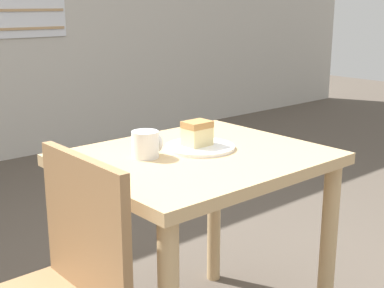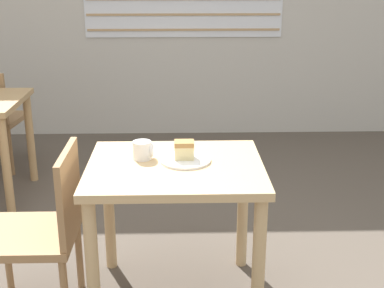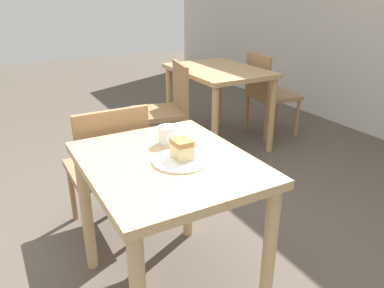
{
  "view_description": "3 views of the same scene",
  "coord_description": "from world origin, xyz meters",
  "px_view_note": "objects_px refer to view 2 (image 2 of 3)",
  "views": [
    {
      "loc": [
        -1.05,
        -1.16,
        1.25
      ],
      "look_at": [
        0.15,
        0.23,
        0.76
      ],
      "focal_mm": 50.0,
      "sensor_mm": 36.0,
      "label": 1
    },
    {
      "loc": [
        0.15,
        -2.22,
        1.66
      ],
      "look_at": [
        0.21,
        0.24,
        0.82
      ],
      "focal_mm": 50.0,
      "sensor_mm": 36.0,
      "label": 2
    },
    {
      "loc": [
        1.5,
        -0.47,
        1.44
      ],
      "look_at": [
        0.2,
        0.26,
        0.83
      ],
      "focal_mm": 35.0,
      "sensor_mm": 36.0,
      "label": 3
    }
  ],
  "objects_px": {
    "plate": "(185,160)",
    "cake_slice": "(184,150)",
    "dining_table_near": "(175,189)",
    "chair_near_window": "(44,227)",
    "coffee_mug": "(143,150)"
  },
  "relations": [
    {
      "from": "plate",
      "to": "cake_slice",
      "type": "bearing_deg",
      "value": 120.42
    },
    {
      "from": "cake_slice",
      "to": "chair_near_window",
      "type": "bearing_deg",
      "value": -168.2
    },
    {
      "from": "dining_table_near",
      "to": "coffee_mug",
      "type": "xyz_separation_m",
      "value": [
        -0.16,
        0.08,
        0.17
      ]
    },
    {
      "from": "dining_table_near",
      "to": "chair_near_window",
      "type": "xyz_separation_m",
      "value": [
        -0.63,
        -0.09,
        -0.15
      ]
    },
    {
      "from": "coffee_mug",
      "to": "chair_near_window",
      "type": "bearing_deg",
      "value": -160.12
    },
    {
      "from": "coffee_mug",
      "to": "plate",
      "type": "bearing_deg",
      "value": -10.77
    },
    {
      "from": "dining_table_near",
      "to": "cake_slice",
      "type": "distance_m",
      "value": 0.2
    },
    {
      "from": "plate",
      "to": "cake_slice",
      "type": "xyz_separation_m",
      "value": [
        -0.01,
        0.01,
        0.05
      ]
    },
    {
      "from": "dining_table_near",
      "to": "cake_slice",
      "type": "relative_size",
      "value": 8.92
    },
    {
      "from": "cake_slice",
      "to": "plate",
      "type": "bearing_deg",
      "value": -59.58
    },
    {
      "from": "dining_table_near",
      "to": "chair_near_window",
      "type": "bearing_deg",
      "value": -171.84
    },
    {
      "from": "plate",
      "to": "cake_slice",
      "type": "height_order",
      "value": "cake_slice"
    },
    {
      "from": "dining_table_near",
      "to": "chair_near_window",
      "type": "height_order",
      "value": "chair_near_window"
    },
    {
      "from": "dining_table_near",
      "to": "cake_slice",
      "type": "height_order",
      "value": "cake_slice"
    },
    {
      "from": "chair_near_window",
      "to": "coffee_mug",
      "type": "height_order",
      "value": "chair_near_window"
    }
  ]
}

